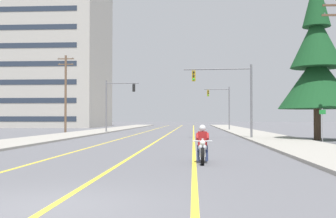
# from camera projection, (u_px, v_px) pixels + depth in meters

# --- Properties ---
(ground_plane) EXTENTS (400.00, 400.00, 0.00)m
(ground_plane) POSITION_uv_depth(u_px,v_px,m) (47.00, 206.00, 8.00)
(ground_plane) COLOR #5B5B60
(lane_stripe_center) EXTENTS (0.16, 100.00, 0.01)m
(lane_stripe_center) POSITION_uv_depth(u_px,v_px,m) (172.00, 132.00, 52.90)
(lane_stripe_center) COLOR yellow
(lane_stripe_center) RESTS_ON ground
(lane_stripe_left) EXTENTS (0.16, 100.00, 0.01)m
(lane_stripe_left) POSITION_uv_depth(u_px,v_px,m) (146.00, 132.00, 53.10)
(lane_stripe_left) COLOR yellow
(lane_stripe_left) RESTS_ON ground
(lane_stripe_right) EXTENTS (0.16, 100.00, 0.01)m
(lane_stripe_right) POSITION_uv_depth(u_px,v_px,m) (194.00, 132.00, 52.72)
(lane_stripe_right) COLOR yellow
(lane_stripe_right) RESTS_ON ground
(sidewalk_kerb_right) EXTENTS (4.40, 110.00, 0.14)m
(sidewalk_kerb_right) POSITION_uv_depth(u_px,v_px,m) (249.00, 133.00, 47.34)
(sidewalk_kerb_right) COLOR #9E998E
(sidewalk_kerb_right) RESTS_ON ground
(sidewalk_kerb_left) EXTENTS (4.40, 110.00, 0.14)m
(sidewalk_kerb_left) POSITION_uv_depth(u_px,v_px,m) (91.00, 132.00, 48.49)
(sidewalk_kerb_left) COLOR #9E998E
(sidewalk_kerb_left) RESTS_ON ground
(motorcycle_with_rider) EXTENTS (0.70, 2.19, 1.46)m
(motorcycle_with_rider) POSITION_uv_depth(u_px,v_px,m) (202.00, 148.00, 15.82)
(motorcycle_with_rider) COLOR black
(motorcycle_with_rider) RESTS_ON ground
(traffic_signal_near_right) EXTENTS (5.71, 0.53, 6.20)m
(traffic_signal_near_right) POSITION_uv_depth(u_px,v_px,m) (231.00, 89.00, 34.33)
(traffic_signal_near_right) COLOR slate
(traffic_signal_near_right) RESTS_ON ground
(traffic_signal_near_left) EXTENTS (3.96, 0.37, 6.20)m
(traffic_signal_near_left) POSITION_uv_depth(u_px,v_px,m) (115.00, 99.00, 48.44)
(traffic_signal_near_left) COLOR slate
(traffic_signal_near_left) RESTS_ON ground
(traffic_signal_mid_right) EXTENTS (3.62, 0.51, 6.20)m
(traffic_signal_mid_right) POSITION_uv_depth(u_px,v_px,m) (222.00, 102.00, 58.43)
(traffic_signal_mid_right) COLOR slate
(traffic_signal_mid_right) RESTS_ON ground
(utility_pole_left_near) EXTENTS (1.94, 0.26, 9.16)m
(utility_pole_left_near) POSITION_uv_depth(u_px,v_px,m) (66.00, 91.00, 48.54)
(utility_pole_left_near) COLOR brown
(utility_pole_left_near) RESTS_ON ground
(conifer_tree_right_verge_near) EXTENTS (6.05, 6.05, 13.31)m
(conifer_tree_right_verge_near) POSITION_uv_depth(u_px,v_px,m) (317.00, 63.00, 32.52)
(conifer_tree_right_verge_near) COLOR #423023
(conifer_tree_right_verge_near) RESTS_ON ground
(apartment_building_far_left_block) EXTENTS (28.50, 20.56, 29.63)m
(apartment_building_far_left_block) POSITION_uv_depth(u_px,v_px,m) (33.00, 53.00, 82.92)
(apartment_building_far_left_block) COLOR #B2ADA3
(apartment_building_far_left_block) RESTS_ON ground
(street_sign) EXTENTS (0.44, 0.07, 2.40)m
(street_sign) POSITION_uv_depth(u_px,v_px,m) (322.00, 121.00, 28.12)
(street_sign) COLOR gray
(street_sign) RESTS_ON ground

